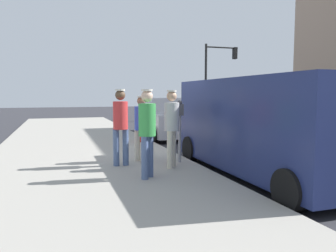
% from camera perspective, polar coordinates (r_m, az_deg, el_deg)
% --- Properties ---
extents(ground_plane, '(80.00, 80.00, 0.00)m').
position_cam_1_polar(ground_plane, '(9.61, 7.89, -5.51)').
color(ground_plane, '#2D2D33').
extents(sidewalk_slab, '(5.00, 32.00, 0.15)m').
position_cam_1_polar(sidewalk_slab, '(8.67, -13.49, -6.32)').
color(sidewalk_slab, '#9E998E').
rests_on(sidewalk_slab, ground).
extents(parking_meter_near, '(0.14, 0.18, 1.52)m').
position_cam_1_polar(parking_meter_near, '(8.19, 1.99, 0.97)').
color(parking_meter_near, gray).
rests_on(parking_meter_near, sidewalk_slab).
extents(pedestrian_in_red, '(0.36, 0.34, 1.78)m').
position_cam_1_polar(pedestrian_in_red, '(7.86, -8.03, 0.71)').
color(pedestrian_in_red, '#4C608C').
rests_on(pedestrian_in_red, sidewalk_slab).
extents(pedestrian_in_gray, '(0.34, 0.34, 1.75)m').
position_cam_1_polar(pedestrian_in_gray, '(7.60, 0.62, 0.48)').
color(pedestrian_in_gray, beige).
rests_on(pedestrian_in_gray, sidewalk_slab).
extents(pedestrian_in_green, '(0.34, 0.34, 1.76)m').
position_cam_1_polar(pedestrian_in_green, '(6.63, -3.54, -0.22)').
color(pedestrian_in_green, '#4C608C').
rests_on(pedestrian_in_green, sidewalk_slab).
extents(pedestrian_in_blue, '(0.34, 0.34, 1.62)m').
position_cam_1_polar(pedestrian_in_blue, '(8.37, -4.52, 0.32)').
color(pedestrian_in_blue, beige).
rests_on(pedestrian_in_blue, sidewalk_slab).
extents(parked_van, '(2.14, 5.21, 2.15)m').
position_cam_1_polar(parked_van, '(7.65, 16.29, 0.25)').
color(parked_van, navy).
rests_on(parked_van, ground).
extents(parked_sedan_behind, '(2.07, 4.46, 1.65)m').
position_cam_1_polar(parked_sedan_behind, '(14.33, -0.34, 1.16)').
color(parked_sedan_behind, '#BCBCC1').
rests_on(parked_sedan_behind, ground).
extents(traffic_light_corner, '(2.48, 0.42, 5.20)m').
position_cam_1_polar(traffic_light_corner, '(23.75, 8.29, 9.49)').
color(traffic_light_corner, black).
rests_on(traffic_light_corner, ground).
extents(fire_hydrant, '(0.24, 0.24, 0.86)m').
position_cam_1_polar(fire_hydrant, '(11.83, -4.85, -0.65)').
color(fire_hydrant, red).
rests_on(fire_hydrant, sidewalk_slab).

